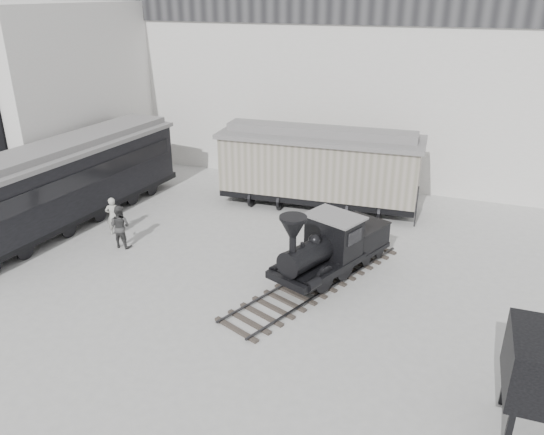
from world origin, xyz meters
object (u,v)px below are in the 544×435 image
at_px(passenger_coach, 70,181).
at_px(visitor_b, 120,226).
at_px(boxcar, 319,166).
at_px(locomotive, 328,250).
at_px(visitor_a, 113,216).

distance_m(passenger_coach, visitor_b, 3.88).
relative_size(boxcar, passenger_coach, 0.74).
height_order(boxcar, passenger_coach, boxcar).
xyz_separation_m(locomotive, boxcar, (-2.23, 6.49, 0.94)).
bearing_deg(passenger_coach, visitor_a, -7.35).
relative_size(passenger_coach, visitor_a, 7.80).
distance_m(boxcar, visitor_b, 9.39).
height_order(visitor_a, visitor_b, visitor_b).
distance_m(locomotive, passenger_coach, 11.91).
bearing_deg(passenger_coach, boxcar, 35.44).
bearing_deg(boxcar, visitor_b, -134.63).
bearing_deg(visitor_a, passenger_coach, -40.69).
distance_m(locomotive, boxcar, 6.93).
height_order(boxcar, visitor_b, boxcar).
distance_m(visitor_a, visitor_b, 1.32).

